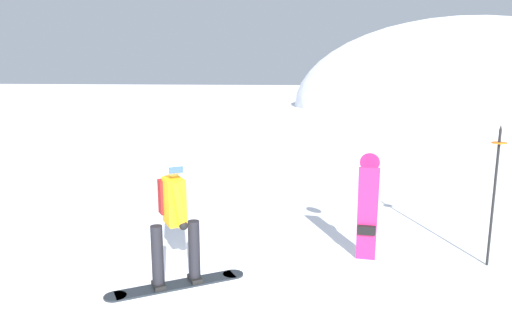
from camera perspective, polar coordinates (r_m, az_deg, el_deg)
name	(u,v)px	position (r m, az deg, el deg)	size (l,w,h in m)	color
ground_plane	(198,311)	(5.65, -7.08, -17.03)	(300.00, 300.00, 0.00)	white
ridge_peak_main	(457,107)	(45.80, 23.43, 6.88)	(29.17, 26.25, 15.56)	white
snowboarder_main	(174,217)	(5.98, -10.01, -5.96)	(1.50, 1.26, 1.71)	black
spare_snowboard	(368,210)	(6.78, 13.54, -4.99)	(0.28, 0.47, 1.61)	#D11E5B
piste_marker_near	(495,187)	(7.26, 27.28, -2.06)	(0.20, 0.20, 2.03)	black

